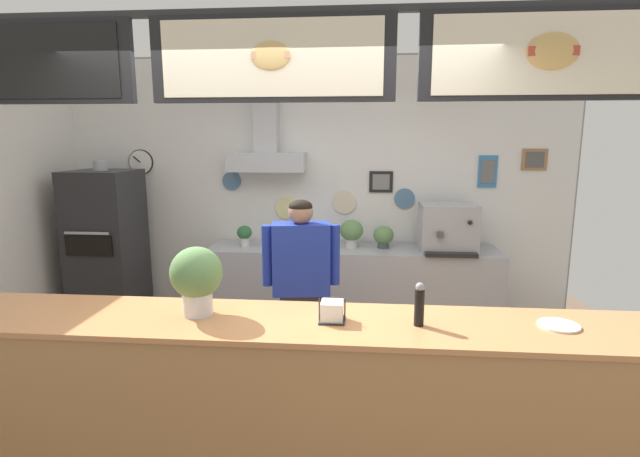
{
  "coord_description": "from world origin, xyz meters",
  "views": [
    {
      "loc": [
        0.52,
        -2.94,
        2.0
      ],
      "look_at": [
        0.2,
        0.63,
        1.33
      ],
      "focal_mm": 26.94,
      "sensor_mm": 36.0,
      "label": 1
    }
  ],
  "objects_px": {
    "shop_worker": "(301,292)",
    "pepper_grinder": "(419,305)",
    "potted_rosemary": "(383,236)",
    "basil_vase": "(197,278)",
    "espresso_machine": "(448,228)",
    "potted_basil": "(244,234)",
    "napkin_holder": "(332,312)",
    "potted_thyme": "(351,232)",
    "condiment_plate": "(559,325)",
    "potted_oregano": "(289,234)",
    "pizza_oven": "(108,251)"
  },
  "relations": [
    {
      "from": "potted_thyme",
      "to": "basil_vase",
      "type": "distance_m",
      "value": 2.51
    },
    {
      "from": "shop_worker",
      "to": "basil_vase",
      "type": "bearing_deg",
      "value": 59.04
    },
    {
      "from": "potted_basil",
      "to": "napkin_holder",
      "type": "bearing_deg",
      "value": -65.6
    },
    {
      "from": "espresso_machine",
      "to": "pepper_grinder",
      "type": "height_order",
      "value": "espresso_machine"
    },
    {
      "from": "shop_worker",
      "to": "potted_oregano",
      "type": "distance_m",
      "value": 1.33
    },
    {
      "from": "pizza_oven",
      "to": "napkin_holder",
      "type": "xyz_separation_m",
      "value": [
        2.5,
        -2.22,
        0.24
      ]
    },
    {
      "from": "shop_worker",
      "to": "espresso_machine",
      "type": "bearing_deg",
      "value": -144.56
    },
    {
      "from": "napkin_holder",
      "to": "condiment_plate",
      "type": "bearing_deg",
      "value": 1.35
    },
    {
      "from": "potted_basil",
      "to": "basil_vase",
      "type": "xyz_separation_m",
      "value": [
        0.31,
        -2.32,
        0.22
      ]
    },
    {
      "from": "espresso_machine",
      "to": "condiment_plate",
      "type": "xyz_separation_m",
      "value": [
        0.19,
        -2.32,
        -0.09
      ]
    },
    {
      "from": "potted_rosemary",
      "to": "condiment_plate",
      "type": "relative_size",
      "value": 1.09
    },
    {
      "from": "pizza_oven",
      "to": "espresso_machine",
      "type": "relative_size",
      "value": 3.28
    },
    {
      "from": "pizza_oven",
      "to": "pepper_grinder",
      "type": "height_order",
      "value": "pizza_oven"
    },
    {
      "from": "espresso_machine",
      "to": "potted_thyme",
      "type": "distance_m",
      "value": 0.96
    },
    {
      "from": "espresso_machine",
      "to": "basil_vase",
      "type": "bearing_deg",
      "value": -127.24
    },
    {
      "from": "espresso_machine",
      "to": "shop_worker",
      "type": "bearing_deg",
      "value": -136.36
    },
    {
      "from": "pizza_oven",
      "to": "potted_oregano",
      "type": "relative_size",
      "value": 6.99
    },
    {
      "from": "napkin_holder",
      "to": "potted_thyme",
      "type": "bearing_deg",
      "value": 88.89
    },
    {
      "from": "pizza_oven",
      "to": "espresso_machine",
      "type": "distance_m",
      "value": 3.52
    },
    {
      "from": "potted_basil",
      "to": "potted_thyme",
      "type": "height_order",
      "value": "potted_thyme"
    },
    {
      "from": "potted_basil",
      "to": "potted_oregano",
      "type": "bearing_deg",
      "value": 3.58
    },
    {
      "from": "shop_worker",
      "to": "potted_rosemary",
      "type": "height_order",
      "value": "shop_worker"
    },
    {
      "from": "shop_worker",
      "to": "napkin_holder",
      "type": "bearing_deg",
      "value": 97.62
    },
    {
      "from": "pizza_oven",
      "to": "condiment_plate",
      "type": "relative_size",
      "value": 8.53
    },
    {
      "from": "potted_oregano",
      "to": "condiment_plate",
      "type": "height_order",
      "value": "potted_oregano"
    },
    {
      "from": "potted_rosemary",
      "to": "pizza_oven",
      "type": "bearing_deg",
      "value": -176.19
    },
    {
      "from": "potted_rosemary",
      "to": "potted_oregano",
      "type": "relative_size",
      "value": 0.89
    },
    {
      "from": "pepper_grinder",
      "to": "condiment_plate",
      "type": "bearing_deg",
      "value": 4.0
    },
    {
      "from": "pepper_grinder",
      "to": "condiment_plate",
      "type": "height_order",
      "value": "pepper_grinder"
    },
    {
      "from": "espresso_machine",
      "to": "basil_vase",
      "type": "distance_m",
      "value": 2.91
    },
    {
      "from": "potted_rosemary",
      "to": "pepper_grinder",
      "type": "height_order",
      "value": "pepper_grinder"
    },
    {
      "from": "potted_basil",
      "to": "basil_vase",
      "type": "distance_m",
      "value": 2.35
    },
    {
      "from": "potted_basil",
      "to": "basil_vase",
      "type": "bearing_deg",
      "value": -82.37
    },
    {
      "from": "potted_oregano",
      "to": "espresso_machine",
      "type": "bearing_deg",
      "value": -1.14
    },
    {
      "from": "espresso_machine",
      "to": "potted_basil",
      "type": "height_order",
      "value": "espresso_machine"
    },
    {
      "from": "shop_worker",
      "to": "pepper_grinder",
      "type": "distance_m",
      "value": 1.39
    },
    {
      "from": "potted_rosemary",
      "to": "pepper_grinder",
      "type": "xyz_separation_m",
      "value": [
        0.09,
        -2.43,
        0.13
      ]
    },
    {
      "from": "shop_worker",
      "to": "basil_vase",
      "type": "height_order",
      "value": "shop_worker"
    },
    {
      "from": "pepper_grinder",
      "to": "condiment_plate",
      "type": "distance_m",
      "value": 0.74
    },
    {
      "from": "shop_worker",
      "to": "napkin_holder",
      "type": "xyz_separation_m",
      "value": [
        0.31,
        -1.09,
        0.25
      ]
    },
    {
      "from": "pepper_grinder",
      "to": "potted_basil",
      "type": "bearing_deg",
      "value": 122.76
    },
    {
      "from": "condiment_plate",
      "to": "potted_thyme",
      "type": "bearing_deg",
      "value": 115.76
    },
    {
      "from": "condiment_plate",
      "to": "potted_basil",
      "type": "bearing_deg",
      "value": 134.23
    },
    {
      "from": "potted_basil",
      "to": "shop_worker",
      "type": "bearing_deg",
      "value": -58.98
    },
    {
      "from": "espresso_machine",
      "to": "pepper_grinder",
      "type": "distance_m",
      "value": 2.43
    },
    {
      "from": "napkin_holder",
      "to": "shop_worker",
      "type": "bearing_deg",
      "value": 105.82
    },
    {
      "from": "shop_worker",
      "to": "potted_rosemary",
      "type": "relative_size",
      "value": 6.8
    },
    {
      "from": "pizza_oven",
      "to": "potted_thyme",
      "type": "xyz_separation_m",
      "value": [
        2.55,
        0.19,
        0.22
      ]
    },
    {
      "from": "pizza_oven",
      "to": "potted_rosemary",
      "type": "distance_m",
      "value": 2.89
    },
    {
      "from": "potted_thyme",
      "to": "condiment_plate",
      "type": "relative_size",
      "value": 1.38
    }
  ]
}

